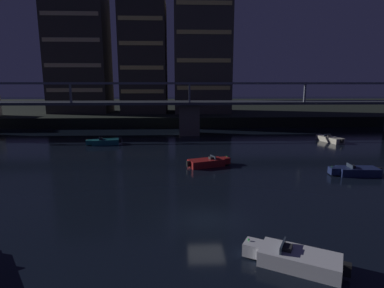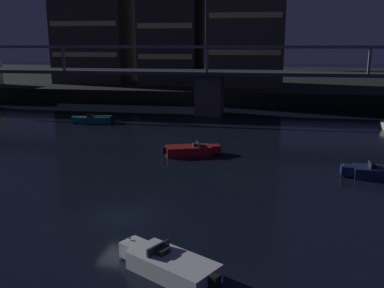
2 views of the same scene
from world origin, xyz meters
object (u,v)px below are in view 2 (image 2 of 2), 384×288
(speedboat_near_left, at_px, (379,173))
(speedboat_near_center, at_px, (169,265))
(river_bridge, at_px, (210,82))
(speedboat_mid_left, at_px, (191,150))
(tower_west_tall, at_px, (172,12))
(speedboat_far_left, at_px, (94,120))
(tower_west_low, at_px, (92,9))

(speedboat_near_left, relative_size, speedboat_near_center, 1.07)
(river_bridge, bearing_deg, speedboat_mid_left, -86.40)
(tower_west_tall, bearing_deg, speedboat_mid_left, -75.39)
(tower_west_tall, distance_m, speedboat_near_center, 66.93)
(tower_west_tall, height_order, speedboat_mid_left, tower_west_tall)
(tower_west_tall, relative_size, speedboat_far_left, 5.12)
(tower_west_low, height_order, speedboat_near_left, tower_west_low)
(tower_west_tall, bearing_deg, speedboat_near_center, -77.51)
(speedboat_near_left, xyz_separation_m, speedboat_near_center, (-12.05, -15.54, 0.00))
(tower_west_low, bearing_deg, speedboat_far_left, -68.04)
(river_bridge, relative_size, speedboat_mid_left, 16.78)
(tower_west_tall, relative_size, speedboat_near_center, 5.48)
(speedboat_near_left, height_order, speedboat_near_center, same)
(tower_west_low, relative_size, speedboat_far_left, 5.38)
(tower_west_low, height_order, tower_west_tall, tower_west_low)
(river_bridge, bearing_deg, tower_west_low, 140.15)
(tower_west_tall, distance_m, speedboat_near_left, 56.81)
(tower_west_tall, xyz_separation_m, speedboat_far_left, (-3.22, -30.77, -15.01))
(tower_west_tall, height_order, speedboat_near_center, tower_west_tall)
(tower_west_tall, xyz_separation_m, speedboat_near_center, (14.11, -63.68, -15.01))
(speedboat_near_left, bearing_deg, speedboat_far_left, 149.40)
(river_bridge, distance_m, speedboat_far_left, 16.67)
(speedboat_near_center, xyz_separation_m, speedboat_far_left, (-17.33, 32.91, 0.00))
(river_bridge, bearing_deg, speedboat_far_left, -145.19)
(speedboat_near_center, distance_m, speedboat_far_left, 37.19)
(speedboat_near_left, bearing_deg, tower_west_tall, 118.51)
(speedboat_mid_left, bearing_deg, speedboat_far_left, 137.99)
(speedboat_near_left, distance_m, speedboat_mid_left, 15.26)
(tower_west_low, bearing_deg, speedboat_near_left, -49.00)
(speedboat_near_left, height_order, speedboat_mid_left, same)
(river_bridge, distance_m, tower_west_tall, 26.19)
(speedboat_near_left, bearing_deg, speedboat_mid_left, 164.25)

